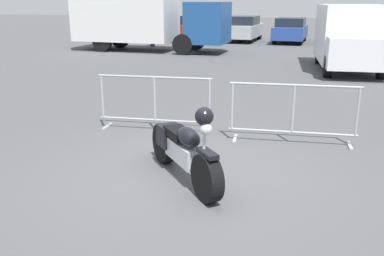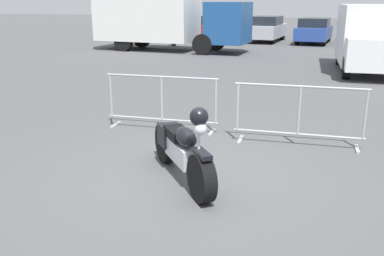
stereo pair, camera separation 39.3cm
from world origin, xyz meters
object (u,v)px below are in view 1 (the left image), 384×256
object	(u,v)px
box_truck	(142,17)
delivery_van	(349,35)
parked_car_red	(197,28)
pedestrian	(152,29)
crowd_barrier_near	(155,102)
motorcycle	(183,149)
crowd_barrier_far	(293,113)
parked_car_blue	(291,30)
parked_car_yellow	(341,30)
parked_car_silver	(243,28)
parked_car_green	(155,28)

from	to	relation	value
box_truck	delivery_van	world-z (taller)	box_truck
parked_car_red	pedestrian	bearing A→B (deg)	164.87
crowd_barrier_near	pedestrian	bearing A→B (deg)	113.01
motorcycle	crowd_barrier_far	world-z (taller)	motorcycle
crowd_barrier_far	delivery_van	distance (m)	9.32
parked_car_blue	parked_car_yellow	size ratio (longest dim) A/B	0.98
box_truck	crowd_barrier_near	bearing A→B (deg)	-64.89
crowd_barrier_far	box_truck	xyz separation A→B (m)	(-8.50, 12.56, 1.08)
motorcycle	parked_car_silver	bearing A→B (deg)	146.84
motorcycle	parked_car_blue	xyz separation A→B (m)	(-0.53, 21.44, 0.28)
crowd_barrier_far	delivery_van	xyz separation A→B (m)	(1.12, 9.23, 0.69)
delivery_van	parked_car_green	bearing A→B (deg)	-136.88
pedestrian	parked_car_green	bearing A→B (deg)	12.05
parked_car_silver	delivery_van	bearing A→B (deg)	-149.51
motorcycle	delivery_van	bearing A→B (deg)	125.74
box_truck	pedestrian	xyz separation A→B (m)	(-0.36, 2.12, -0.72)
parked_car_blue	pedestrian	bearing A→B (deg)	124.09
box_truck	parked_car_green	world-z (taller)	box_truck
parked_car_blue	motorcycle	bearing A→B (deg)	-177.93
motorcycle	pedestrian	world-z (taller)	pedestrian
parked_car_green	delivery_van	bearing A→B (deg)	-129.49
parked_car_silver	parked_car_yellow	bearing A→B (deg)	-87.53
parked_car_yellow	pedestrian	distance (m)	11.09
parked_car_yellow	motorcycle	bearing A→B (deg)	174.44
crowd_barrier_far	parked_car_red	world-z (taller)	parked_car_red
motorcycle	parked_car_red	distance (m)	22.06
pedestrian	parked_car_blue	bearing A→B (deg)	-65.41
parked_car_green	parked_car_yellow	world-z (taller)	parked_car_yellow
parked_car_silver	pedestrian	bearing A→B (deg)	139.82
motorcycle	parked_car_red	bearing A→B (deg)	154.48
motorcycle	parked_car_blue	size ratio (longest dim) A/B	0.39
crowd_barrier_far	parked_car_blue	bearing A→B (deg)	95.45
crowd_barrier_near	parked_car_green	xyz separation A→B (m)	(-7.91, 19.06, 0.16)
motorcycle	parked_car_blue	bearing A→B (deg)	139.23
motorcycle	crowd_barrier_near	xyz separation A→B (m)	(-1.32, 2.13, 0.09)
delivery_van	parked_car_blue	world-z (taller)	delivery_van
parked_car_red	motorcycle	bearing A→B (deg)	-162.68
motorcycle	parked_car_silver	world-z (taller)	parked_car_silver
parked_car_blue	pedestrian	size ratio (longest dim) A/B	2.55
parked_car_yellow	parked_car_blue	bearing A→B (deg)	96.89
delivery_van	parked_car_yellow	distance (m)	10.41
parked_car_green	parked_car_blue	distance (m)	8.70
motorcycle	parked_car_green	xyz separation A→B (m)	(-9.22, 21.19, 0.26)
crowd_barrier_near	parked_car_red	bearing A→B (deg)	104.76
motorcycle	delivery_van	world-z (taller)	delivery_van
motorcycle	pedestrian	bearing A→B (deg)	162.00
parked_car_silver	parked_car_blue	xyz separation A→B (m)	(2.90, -0.13, -0.03)
parked_car_green	parked_car_yellow	xyz separation A→B (m)	(11.59, 0.57, 0.03)
crowd_barrier_far	parked_car_green	world-z (taller)	parked_car_green
motorcycle	crowd_barrier_far	xyz separation A→B (m)	(1.32, 2.13, 0.09)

